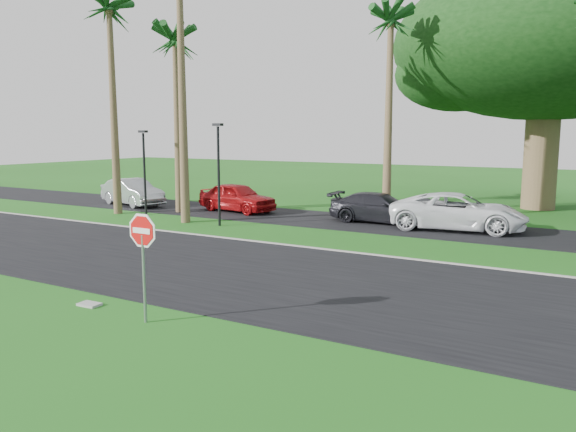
# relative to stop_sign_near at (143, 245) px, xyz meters

# --- Properties ---
(ground) EXTENTS (120.00, 120.00, 0.00)m
(ground) POSITION_rel_stop_sign_near_xyz_m (-0.50, 3.00, -1.77)
(ground) COLOR #1D5715
(ground) RESTS_ON ground
(road) EXTENTS (120.00, 8.00, 0.02)m
(road) POSITION_rel_stop_sign_near_xyz_m (-0.50, 5.00, -1.76)
(road) COLOR black
(road) RESTS_ON ground
(parking_strip) EXTENTS (120.00, 5.00, 0.02)m
(parking_strip) POSITION_rel_stop_sign_near_xyz_m (-0.50, 15.50, -1.76)
(parking_strip) COLOR black
(parking_strip) RESTS_ON ground
(curb) EXTENTS (120.00, 0.12, 0.06)m
(curb) POSITION_rel_stop_sign_near_xyz_m (-0.50, 9.05, -1.74)
(curb) COLOR gray
(curb) RESTS_ON ground
(stop_sign_near) EXTENTS (1.05, 0.07, 2.62)m
(stop_sign_near) POSITION_rel_stop_sign_near_xyz_m (0.00, 0.00, 0.00)
(stop_sign_near) COLOR gray
(stop_sign_near) RESTS_ON ground
(palm_left_far) EXTENTS (5.00, 5.00, 11.50)m
(palm_left_far) POSITION_rel_stop_sign_near_xyz_m (-13.50, 12.00, 8.36)
(palm_left_far) COLOR brown
(palm_left_far) RESTS_ON ground
(palm_left_mid) EXTENTS (5.00, 5.00, 10.00)m
(palm_left_mid) POSITION_rel_stop_sign_near_xyz_m (-11.00, 14.00, 6.90)
(palm_left_mid) COLOR brown
(palm_left_mid) RESTS_ON ground
(palm_center) EXTENTS (5.00, 5.00, 10.50)m
(palm_center) POSITION_rel_stop_sign_near_xyz_m (-0.50, 17.00, 7.39)
(palm_center) COLOR brown
(palm_center) RESTS_ON ground
(canopy_tree) EXTENTS (16.50, 16.50, 13.12)m
(canopy_tree) POSITION_rel_stop_sign_near_xyz_m (5.50, 25.00, 7.17)
(canopy_tree) COLOR brown
(canopy_tree) RESTS_ON ground
(streetlight_left) EXTENTS (0.45, 0.25, 4.34)m
(streetlight_left) POSITION_rel_stop_sign_near_xyz_m (-12.00, 12.50, 0.72)
(streetlight_left) COLOR black
(streetlight_left) RESTS_ON ground
(streetlight_right) EXTENTS (0.45, 0.25, 4.64)m
(streetlight_right) POSITION_rel_stop_sign_near_xyz_m (-6.50, 11.50, 0.88)
(streetlight_right) COLOR black
(streetlight_right) RESTS_ON ground
(car_silver) EXTENTS (4.93, 2.77, 1.54)m
(car_silver) POSITION_rel_stop_sign_near_xyz_m (-15.21, 14.77, -1.00)
(car_silver) COLOR #A8AAAF
(car_silver) RESTS_ON ground
(car_red) EXTENTS (4.75, 2.47, 1.54)m
(car_red) POSITION_rel_stop_sign_near_xyz_m (-8.42, 15.67, -1.00)
(car_red) COLOR #9E0D10
(car_red) RESTS_ON ground
(car_dark) EXTENTS (4.88, 2.21, 1.39)m
(car_dark) POSITION_rel_stop_sign_near_xyz_m (-0.45, 15.98, -1.08)
(car_dark) COLOR black
(car_dark) RESTS_ON ground
(car_minivan) EXTENTS (6.07, 3.40, 1.60)m
(car_minivan) POSITION_rel_stop_sign_near_xyz_m (3.24, 15.73, -0.97)
(car_minivan) COLOR white
(car_minivan) RESTS_ON ground
(utility_slab) EXTENTS (0.57, 0.37, 0.06)m
(utility_slab) POSITION_rel_stop_sign_near_xyz_m (-2.09, 0.22, -1.74)
(utility_slab) COLOR gray
(utility_slab) RESTS_ON ground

